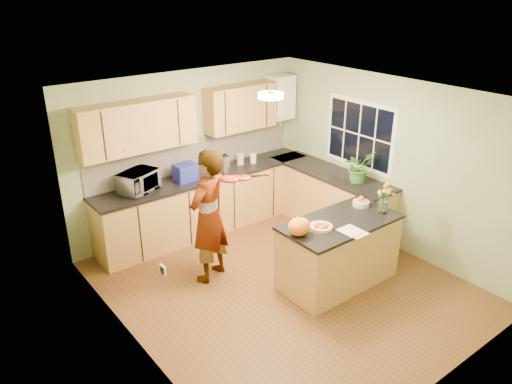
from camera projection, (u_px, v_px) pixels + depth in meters
floor at (283, 285)px, 6.57m from camera, size 4.50×4.50×0.00m
ceiling at (288, 97)px, 5.58m from camera, size 4.00×4.50×0.02m
wall_back at (190, 152)px, 7.71m from camera, size 4.00×0.02×2.50m
wall_front at (451, 280)px, 4.44m from camera, size 4.00×0.02×2.50m
wall_left at (133, 249)px, 4.95m from camera, size 0.02×4.50×2.50m
wall_right at (390, 164)px, 7.20m from camera, size 0.02×4.50×2.50m
back_counter at (208, 202)px, 7.85m from camera, size 3.64×0.62×0.94m
right_counter at (330, 199)px, 7.96m from camera, size 0.62×2.24×0.94m
splashback at (196, 154)px, 7.77m from camera, size 3.60×0.02×0.52m
upper_cabinets at (183, 118)px, 7.25m from camera, size 3.20×0.34×0.70m
boiler at (281, 97)px, 8.29m from camera, size 0.40×0.30×0.86m
window_right at (359, 135)px, 7.51m from camera, size 0.01×1.30×1.05m
light_switch at (163, 270)px, 4.50m from camera, size 0.02×0.09×0.09m
ceiling_lamp at (271, 96)px, 5.81m from camera, size 0.30×0.30×0.07m
peninsula_island at (338, 252)px, 6.47m from camera, size 1.58×0.81×0.90m
fruit_dish at (321, 226)px, 6.08m from camera, size 0.28×0.28×0.10m
orange_bowl at (361, 202)px, 6.69m from camera, size 0.22×0.22×0.13m
flower_vase at (385, 192)px, 6.38m from camera, size 0.24×0.24×0.45m
orange_bag at (299, 227)px, 5.91m from camera, size 0.36×0.34×0.22m
papers at (353, 231)px, 6.02m from camera, size 0.24×0.32×0.01m
violinist at (209, 216)px, 6.41m from camera, size 0.77×0.65×1.81m
violin at (230, 179)px, 6.14m from camera, size 0.67×0.58×0.17m
microwave at (138, 181)px, 7.01m from camera, size 0.64×0.55×0.30m
blue_box at (186, 172)px, 7.39m from camera, size 0.33×0.24×0.26m
kettle at (225, 162)px, 7.81m from camera, size 0.17×0.17×0.31m
jar_cream at (240, 159)px, 8.05m from camera, size 0.14×0.14×0.18m
jar_white at (253, 158)px, 8.12m from camera, size 0.10×0.10×0.15m
potted_plant at (358, 167)px, 7.29m from camera, size 0.44×0.39×0.47m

